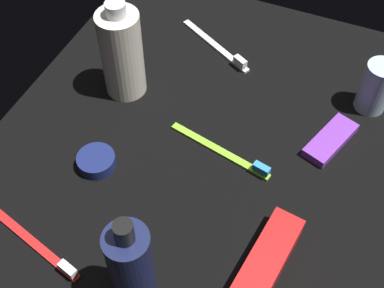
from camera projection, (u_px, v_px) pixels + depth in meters
The scene contains 10 objects.
ground_plane at pixel (192, 158), 79.46cm from camera, with size 84.00×64.00×1.20cm, color black.
lotion_bottle at pixel (132, 269), 58.87cm from camera, with size 5.31×5.31×18.15cm.
bodywash_bottle at pixel (122, 53), 81.90cm from camera, with size 6.94×6.94×17.65cm.
deodorant_stick at pixel (376, 87), 81.99cm from camera, with size 5.13×5.13×9.04cm, color silver.
toothbrush_lime at pixel (226, 152), 78.64cm from camera, with size 5.00×17.84×2.10cm.
toothbrush_white at pixel (219, 47), 93.91cm from camera, with size 9.66×16.38×2.10cm.
toothbrush_red at pixel (37, 245), 68.85cm from camera, with size 5.76×17.71×2.10cm.
toothpaste_box_red at pixel (261, 271), 65.47cm from camera, with size 17.60×4.40×3.20cm, color red.
snack_bar_purple at pixel (330, 140), 79.99cm from camera, with size 10.40×4.00×1.50cm, color purple.
cream_tin_left at pixel (96, 161), 77.09cm from camera, with size 5.88×5.88×2.04cm, color navy.
Camera 1 is at (43.57, 18.73, 63.19)cm, focal length 47.30 mm.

